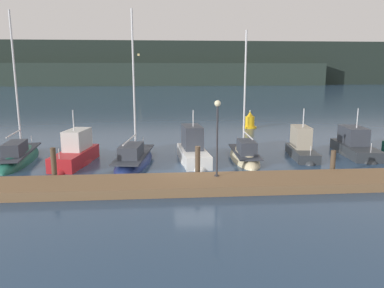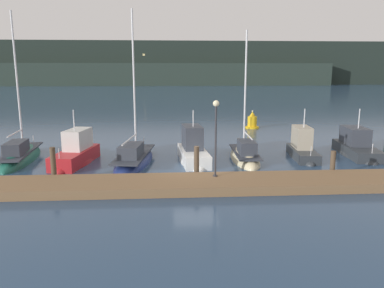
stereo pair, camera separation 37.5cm
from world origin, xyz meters
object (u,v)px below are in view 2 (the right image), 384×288
(channel_buoy, at_px, (252,122))
(sailboat_berth_4, at_px, (134,160))
(motorboat_berth_8, at_px, (356,150))
(sailboat_berth_6, at_px, (245,158))
(motorboat_berth_5, at_px, (193,156))
(sailboat_berth_2, at_px, (21,159))
(motorboat_berth_7, at_px, (302,152))
(dock_lamppost, at_px, (216,126))
(motorboat_berth_3, at_px, (76,158))

(channel_buoy, bearing_deg, sailboat_berth_4, -127.90)
(sailboat_berth_4, distance_m, motorboat_berth_8, 15.40)
(sailboat_berth_4, relative_size, channel_buoy, 5.56)
(sailboat_berth_4, bearing_deg, channel_buoy, 52.10)
(sailboat_berth_6, bearing_deg, sailboat_berth_4, -177.06)
(motorboat_berth_5, relative_size, channel_buoy, 2.87)
(sailboat_berth_2, bearing_deg, sailboat_berth_6, -2.85)
(motorboat_berth_8, height_order, channel_buoy, motorboat_berth_8)
(motorboat_berth_7, xyz_separation_m, dock_lamppost, (-6.68, -5.68, 2.73))
(motorboat_berth_7, bearing_deg, dock_lamppost, -139.62)
(sailboat_berth_6, bearing_deg, sailboat_berth_2, 177.15)
(sailboat_berth_6, height_order, motorboat_berth_8, sailboat_berth_6)
(motorboat_berth_5, distance_m, sailboat_berth_6, 3.47)
(sailboat_berth_2, bearing_deg, motorboat_berth_3, -15.21)
(motorboat_berth_5, xyz_separation_m, motorboat_berth_8, (11.54, 1.20, -0.05))
(sailboat_berth_2, relative_size, motorboat_berth_8, 1.73)
(sailboat_berth_2, xyz_separation_m, motorboat_berth_3, (3.81, -1.04, 0.24))
(channel_buoy, bearing_deg, dock_lamppost, -108.22)
(motorboat_berth_3, distance_m, motorboat_berth_5, 7.47)
(sailboat_berth_4, bearing_deg, motorboat_berth_7, 3.78)
(sailboat_berth_4, bearing_deg, motorboat_berth_3, 178.92)
(sailboat_berth_4, distance_m, channel_buoy, 17.57)
(sailboat_berth_4, distance_m, motorboat_berth_5, 3.81)
(sailboat_berth_2, relative_size, sailboat_berth_4, 1.02)
(motorboat_berth_3, bearing_deg, sailboat_berth_4, -1.08)
(sailboat_berth_2, distance_m, motorboat_berth_5, 11.33)
(motorboat_berth_3, distance_m, motorboat_berth_7, 14.96)
(motorboat_berth_8, bearing_deg, sailboat_berth_6, -173.60)
(motorboat_berth_5, bearing_deg, motorboat_berth_8, 5.94)
(motorboat_berth_8, bearing_deg, dock_lamppost, -149.94)
(motorboat_berth_3, bearing_deg, motorboat_berth_7, 2.59)
(motorboat_berth_3, relative_size, dock_lamppost, 1.37)
(dock_lamppost, bearing_deg, sailboat_berth_4, 132.98)
(sailboat_berth_6, distance_m, channel_buoy, 13.95)
(sailboat_berth_2, relative_size, motorboat_berth_3, 1.93)
(sailboat_berth_2, relative_size, dock_lamppost, 2.64)
(motorboat_berth_5, bearing_deg, sailboat_berth_4, -178.80)
(motorboat_berth_3, bearing_deg, motorboat_berth_8, 3.64)
(sailboat_berth_2, height_order, sailboat_berth_4, sailboat_berth_4)
(motorboat_berth_7, height_order, dock_lamppost, dock_lamppost)
(sailboat_berth_4, relative_size, motorboat_berth_8, 1.69)
(motorboat_berth_7, distance_m, motorboat_berth_8, 4.10)
(sailboat_berth_2, bearing_deg, dock_lamppost, -26.59)
(motorboat_berth_3, bearing_deg, channel_buoy, 43.66)
(sailboat_berth_4, height_order, sailboat_berth_6, sailboat_berth_4)
(sailboat_berth_6, bearing_deg, motorboat_berth_5, -175.16)
(sailboat_berth_2, distance_m, channel_buoy, 22.28)
(sailboat_berth_6, xyz_separation_m, dock_lamppost, (-2.66, -5.31, 2.94))
(channel_buoy, bearing_deg, motorboat_berth_8, -70.09)
(motorboat_berth_8, bearing_deg, sailboat_berth_2, -179.56)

